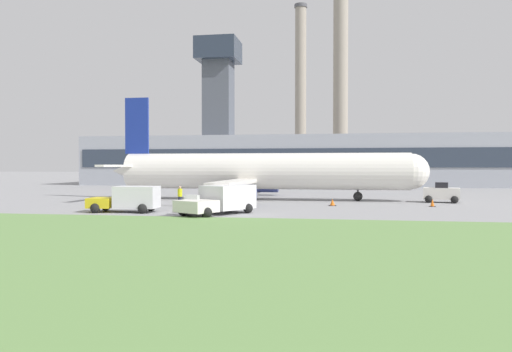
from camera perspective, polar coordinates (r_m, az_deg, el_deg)
ground_plane at (r=50.01m, az=-0.31°, el=-2.68°), size 400.00×400.00×0.00m
grass_strip at (r=15.68m, az=-24.59°, el=-11.29°), size 240.00×37.00×0.06m
terminal_building at (r=86.11m, az=3.24°, el=2.28°), size 71.13×13.45×25.48m
smokestack_left at (r=122.71m, az=5.12°, el=9.57°), size 3.10×3.10×42.23m
smokestack_right at (r=122.08m, az=9.64°, el=10.26°), size 4.00×4.00×44.92m
airplane at (r=49.16m, az=0.43°, el=0.49°), size 31.57×27.21×10.34m
pushback_tug at (r=48.72m, az=20.44°, el=-1.90°), size 3.40×2.64×1.85m
baggage_truck at (r=37.39m, az=-14.33°, el=-2.59°), size 5.09×2.75×1.89m
fuel_truck at (r=34.93m, az=-4.00°, el=-2.71°), size 4.92×6.36×1.99m
ground_crew_person at (r=41.87m, az=-8.69°, el=-2.28°), size 0.45×0.45×1.68m
traffic_cone_near_nose at (r=43.64m, az=19.52°, el=-2.95°), size 0.49×0.49×0.62m
traffic_cone_wingtip at (r=42.55m, az=8.73°, el=-3.03°), size 0.63×0.63×0.56m
utility_cabinet at (r=34.30m, az=-7.35°, el=-3.32°), size 0.94×0.61×1.39m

